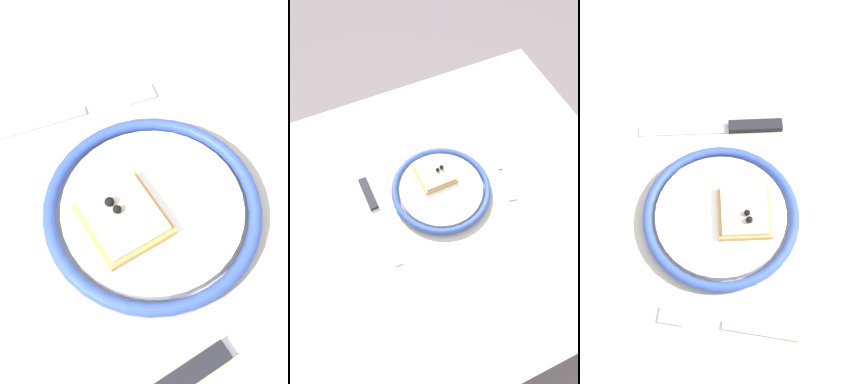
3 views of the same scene
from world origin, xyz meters
TOP-DOWN VIEW (x-y plane):
  - ground_plane at (0.00, 0.00)m, footprint 6.00×6.00m
  - dining_table at (0.00, 0.00)m, footprint 1.00×0.80m
  - plate at (-0.06, -0.04)m, footprint 0.24×0.24m
  - pizza_slice_near at (-0.06, -0.07)m, footprint 0.09×0.08m
  - knife at (0.11, -0.07)m, footprint 0.02×0.24m
  - fork at (-0.22, -0.04)m, footprint 0.06×0.20m

SIDE VIEW (x-z plane):
  - ground_plane at x=0.00m, z-range 0.00..0.00m
  - dining_table at x=0.00m, z-range 0.28..1.06m
  - fork at x=-0.22m, z-range 0.77..0.78m
  - knife at x=0.11m, z-range 0.77..0.78m
  - plate at x=-0.06m, z-range 0.77..0.79m
  - pizza_slice_near at x=-0.06m, z-range 0.79..0.81m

